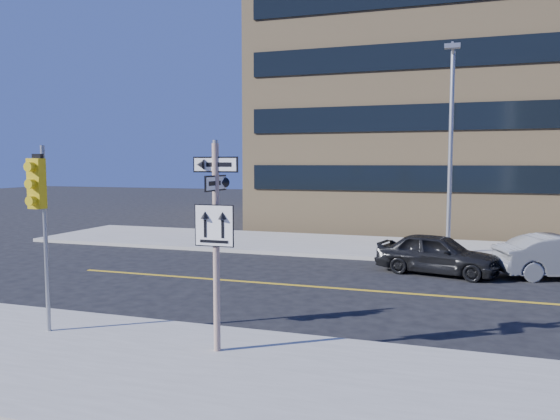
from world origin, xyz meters
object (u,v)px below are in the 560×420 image
(parked_car_a, at_px, (437,254))
(traffic_signal, at_px, (39,199))
(streetlight_a, at_px, (451,138))
(sign_pole, at_px, (216,234))

(parked_car_a, bearing_deg, traffic_signal, 155.67)
(traffic_signal, bearing_deg, streetlight_a, 59.20)
(traffic_signal, distance_m, parked_car_a, 12.73)
(parked_car_a, bearing_deg, sign_pole, 172.78)
(sign_pole, relative_size, traffic_signal, 1.02)
(sign_pole, height_order, streetlight_a, streetlight_a)
(sign_pole, bearing_deg, traffic_signal, -177.89)
(sign_pole, bearing_deg, parked_car_a, 68.97)
(sign_pole, relative_size, streetlight_a, 0.51)
(parked_car_a, distance_m, streetlight_a, 5.42)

